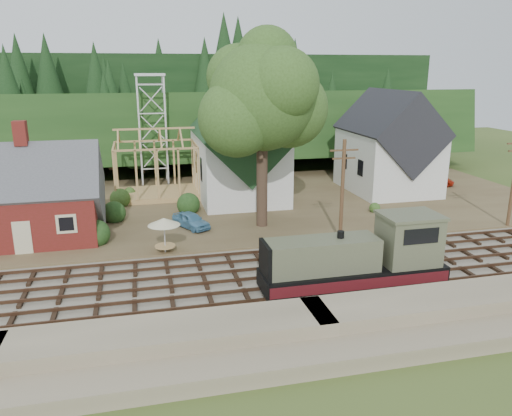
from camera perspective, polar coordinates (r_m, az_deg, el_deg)
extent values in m
plane|color=#384C1E|center=(32.33, 1.55, -8.01)|extent=(140.00, 140.00, 0.00)
cube|color=#7F7259|center=(25.14, 6.74, -15.58)|extent=(64.00, 5.00, 1.60)
cube|color=#726B5B|center=(32.30, 1.55, -7.88)|extent=(64.00, 11.00, 0.16)
cube|color=brown|center=(48.93, -3.88, 0.46)|extent=(64.00, 26.00, 0.30)
cube|color=#1E3F19|center=(72.18, -7.10, 5.23)|extent=(70.00, 28.96, 12.74)
cube|color=black|center=(87.88, -8.31, 7.06)|extent=(80.00, 20.00, 12.00)
cube|color=#5C1E15|center=(41.85, -24.34, -0.67)|extent=(10.00, 7.00, 3.80)
cube|color=#4C4C51|center=(41.40, -24.64, 1.85)|extent=(10.80, 7.41, 7.41)
cube|color=#5C1E15|center=(40.69, -25.33, 7.73)|extent=(0.90, 0.90, 1.80)
cube|color=beige|center=(38.74, -25.14, -3.10)|extent=(1.20, 0.06, 2.40)
cube|color=silver|center=(50.44, -2.09, 4.86)|extent=(8.00, 12.00, 6.40)
cube|color=#173317|center=(49.93, -2.13, 8.46)|extent=(8.40, 12.96, 8.40)
cube|color=silver|center=(43.88, -0.58, 10.09)|extent=(2.40, 2.40, 4.00)
cone|color=#173317|center=(43.68, -0.59, 14.41)|extent=(5.37, 5.37, 2.60)
cube|color=silver|center=(54.91, 14.79, 5.24)|extent=(8.00, 10.00, 6.40)
cube|color=black|center=(54.44, 15.03, 8.55)|extent=(8.40, 10.80, 8.40)
cube|color=tan|center=(52.11, -11.16, 1.60)|extent=(8.00, 6.00, 0.50)
cube|color=tan|center=(50.93, -11.55, 8.87)|extent=(8.00, 0.18, 0.18)
cube|color=silver|center=(55.58, -13.15, 8.40)|extent=(0.18, 0.18, 12.00)
cube|color=silver|center=(55.67, -10.24, 8.57)|extent=(0.18, 0.18, 12.00)
cube|color=silver|center=(58.36, -13.19, 8.73)|extent=(0.18, 0.18, 12.00)
cube|color=silver|center=(58.44, -10.41, 8.89)|extent=(0.18, 0.18, 12.00)
cube|color=silver|center=(56.60, -12.09, 14.68)|extent=(3.20, 3.20, 0.25)
cylinder|color=#38281E|center=(40.72, 0.69, 3.38)|extent=(0.90, 0.90, 8.00)
sphere|color=#324D1D|center=(39.84, 0.72, 12.55)|extent=(8.40, 8.40, 8.40)
sphere|color=#324D1D|center=(41.54, 3.79, 11.27)|extent=(6.40, 6.40, 6.40)
sphere|color=#324D1D|center=(38.69, -2.20, 10.22)|extent=(6.00, 6.00, 6.00)
cylinder|color=#4C331E|center=(37.93, 9.82, 1.75)|extent=(0.28, 0.28, 8.00)
cube|color=#4C331E|center=(37.29, 10.05, 6.53)|extent=(2.20, 0.12, 0.12)
cube|color=#4C331E|center=(37.39, 10.01, 5.62)|extent=(1.80, 0.12, 0.12)
cube|color=black|center=(31.01, 10.97, -8.74)|extent=(11.08, 2.31, 0.32)
cube|color=black|center=(30.73, 11.03, -7.56)|extent=(11.08, 2.68, 1.02)
cube|color=#575C43|center=(29.43, 7.56, -5.36)|extent=(6.65, 2.12, 1.94)
cube|color=#575C43|center=(31.59, 17.05, -3.46)|extent=(3.33, 2.59, 2.96)
cube|color=#575C43|center=(31.14, 17.27, -0.81)|extent=(3.51, 2.77, 0.18)
cube|color=black|center=(30.33, 18.38, -3.09)|extent=(2.22, 0.06, 0.92)
cube|color=#4D1015|center=(29.61, 12.12, -8.55)|extent=(11.08, 0.04, 0.65)
cube|color=#4D1015|center=(31.87, 10.03, -6.64)|extent=(11.08, 0.04, 0.65)
cylinder|color=black|center=(29.47, 9.65, -3.22)|extent=(0.41, 0.41, 0.65)
imported|color=#5693B9|center=(41.29, -7.44, -1.39)|extent=(3.21, 4.09, 1.30)
imported|color=#B8240E|center=(59.47, 19.80, 3.01)|extent=(4.45, 3.53, 1.12)
cylinder|color=silver|center=(36.01, -10.39, -3.28)|extent=(0.10, 0.10, 2.29)
cylinder|color=tan|center=(36.24, -10.34, -4.29)|extent=(1.46, 1.46, 0.08)
cone|color=beige|center=(35.66, -10.48, -1.54)|extent=(2.29, 2.29, 0.52)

